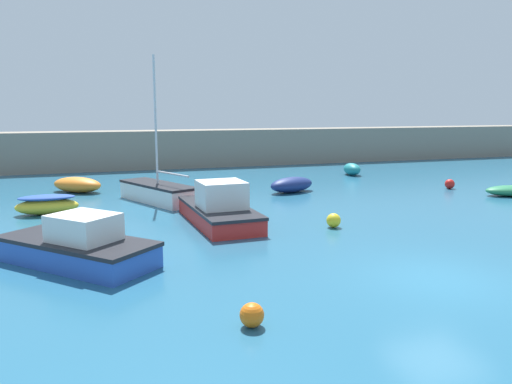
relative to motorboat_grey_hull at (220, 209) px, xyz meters
name	(u,v)px	position (x,y,z in m)	size (l,w,h in m)	color
ground_plane	(439,282)	(4.13, -8.34, -0.71)	(120.00, 120.00, 0.20)	#235B7A
harbor_breakwater	(208,148)	(4.13, 20.26, 0.85)	(63.68, 2.69, 2.92)	gray
motorboat_grey_hull	(220,209)	(0.00, 0.00, 0.00)	(2.37, 5.69, 1.78)	red
motorboat_with_cabin	(78,246)	(-5.32, -3.85, -0.05)	(4.95, 5.11, 1.56)	#2D56B7
rowboat_with_red_cover	(47,205)	(-6.80, 4.17, -0.17)	(2.66, 1.23, 0.87)	yellow
rowboat_white_midwater	(77,185)	(-5.66, 9.97, -0.19)	(3.27, 3.09, 0.85)	orange
dinghy_near_pier	(352,169)	(12.48, 11.62, -0.20)	(1.31, 2.03, 0.83)	teal
rowboat_blue_near	(292,185)	(5.71, 6.23, -0.19)	(3.14, 2.21, 0.85)	navy
sailboat_tall_mast	(158,192)	(-1.76, 5.62, -0.10)	(3.47, 5.20, 7.17)	white
mooring_buoy_red	(450,184)	(14.92, 4.47, -0.33)	(0.56, 0.56, 0.56)	red
mooring_buoy_yellow	(334,220)	(4.10, -2.04, -0.33)	(0.56, 0.56, 0.56)	yellow
mooring_buoy_orange	(252,315)	(-1.72, -9.64, -0.34)	(0.53, 0.53, 0.53)	orange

